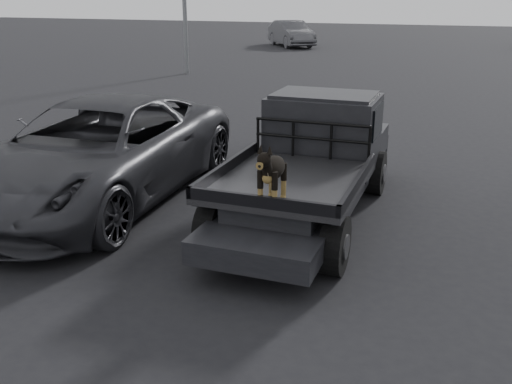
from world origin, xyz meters
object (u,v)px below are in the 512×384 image
at_px(flatbed_ute, 307,189).
at_px(parked_suv, 98,152).
at_px(dog, 272,173).
at_px(distant_car_a, 291,33).

bearing_deg(flatbed_ute, parked_suv, -173.77).
bearing_deg(dog, distant_car_a, 106.46).
xyz_separation_m(flatbed_ute, distant_car_a, (-8.90, 28.47, 0.35)).
height_order(flatbed_ute, distant_car_a, distant_car_a).
bearing_deg(distant_car_a, dog, -109.44).
xyz_separation_m(dog, parked_suv, (-3.58, 1.51, -0.46)).
bearing_deg(parked_suv, dog, -25.22).
xyz_separation_m(flatbed_ute, parked_suv, (-3.51, -0.38, 0.37)).
xyz_separation_m(parked_suv, distant_car_a, (-5.39, 28.85, -0.02)).
bearing_deg(parked_suv, flatbed_ute, 3.92).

